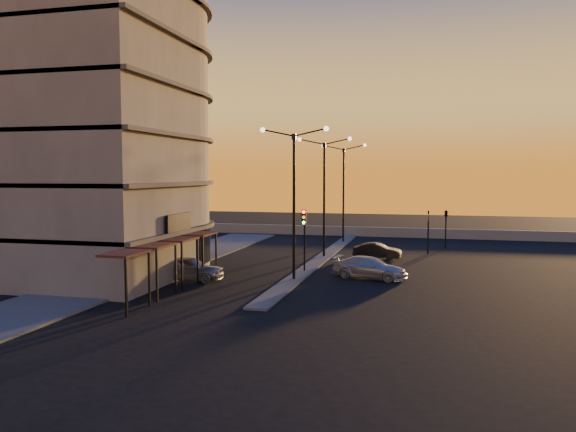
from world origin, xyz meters
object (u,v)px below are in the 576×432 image
at_px(traffic_light_main, 304,230).
at_px(car_wagon, 370,268).
at_px(car_hatchback, 188,268).
at_px(car_sedan, 377,251).
at_px(streetlamp_mid, 324,187).

distance_m(traffic_light_main, car_wagon, 5.11).
distance_m(car_hatchback, car_wagon, 11.44).
bearing_deg(car_sedan, car_hatchback, 142.26).
xyz_separation_m(traffic_light_main, car_hatchback, (-6.40, -4.50, -2.13)).
relative_size(streetlamp_mid, car_sedan, 2.57).
bearing_deg(traffic_light_main, streetlamp_mid, 90.00).
bearing_deg(car_hatchback, traffic_light_main, -57.91).
distance_m(traffic_light_main, car_sedan, 8.93).
relative_size(car_hatchback, car_sedan, 1.21).
xyz_separation_m(car_sedan, car_wagon, (0.33, -8.57, 0.08)).
bearing_deg(traffic_light_main, car_sedan, 61.13).
distance_m(car_hatchback, car_sedan, 16.04).
relative_size(car_sedan, car_wagon, 0.78).
bearing_deg(car_wagon, car_sedan, 15.53).
xyz_separation_m(streetlamp_mid, traffic_light_main, (0.00, -7.13, -2.70)).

